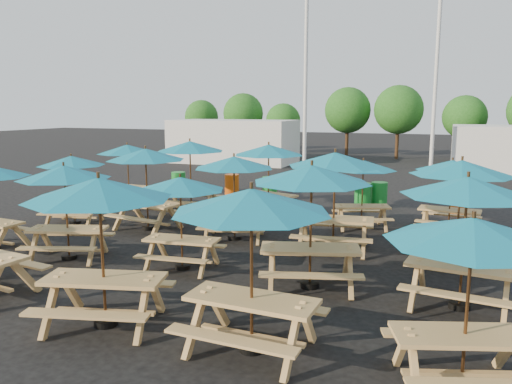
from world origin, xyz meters
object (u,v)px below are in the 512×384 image
at_px(picnic_unit_18, 461,173).
at_px(waste_bin_3, 363,196).
at_px(picnic_unit_5, 64,177).
at_px(picnic_unit_9, 180,189).
at_px(picnic_unit_15, 363,169).
at_px(picnic_unit_17, 467,193).
at_px(waste_bin_0, 179,183).
at_px(picnic_unit_3, 127,152).
at_px(waste_bin_2, 270,189).
at_px(waste_bin_4, 379,195).
at_px(picnic_unit_16, 472,240).
at_px(picnic_unit_13, 312,181).
at_px(picnic_unit_14, 335,165).
at_px(picnic_unit_7, 190,150).
at_px(picnic_unit_10, 234,167).
at_px(picnic_unit_2, 71,164).
at_px(picnic_unit_6, 146,159).
at_px(picnic_unit_11, 269,154).
at_px(picnic_unit_19, 452,169).
at_px(picnic_unit_8, 99,197).

height_order(picnic_unit_18, waste_bin_3, picnic_unit_18).
xyz_separation_m(picnic_unit_5, picnic_unit_9, (2.93, 0.33, -0.15)).
relative_size(picnic_unit_15, picnic_unit_17, 0.97).
bearing_deg(picnic_unit_15, waste_bin_0, 138.73).
height_order(picnic_unit_3, waste_bin_2, picnic_unit_3).
bearing_deg(waste_bin_3, waste_bin_4, 39.08).
bearing_deg(waste_bin_0, picnic_unit_16, -47.00).
xyz_separation_m(picnic_unit_16, waste_bin_3, (-3.14, 11.37, -1.54)).
bearing_deg(picnic_unit_16, picnic_unit_13, 115.30).
relative_size(picnic_unit_14, picnic_unit_16, 0.97).
bearing_deg(picnic_unit_7, waste_bin_2, 53.16).
bearing_deg(picnic_unit_10, waste_bin_3, 49.92).
xyz_separation_m(picnic_unit_2, picnic_unit_15, (8.53, 2.66, -0.06)).
bearing_deg(picnic_unit_3, picnic_unit_10, -24.23).
height_order(picnic_unit_5, picnic_unit_10, picnic_unit_10).
height_order(picnic_unit_13, picnic_unit_15, picnic_unit_13).
bearing_deg(picnic_unit_6, picnic_unit_5, -83.00).
xyz_separation_m(waste_bin_2, waste_bin_3, (3.67, -0.31, 0.00)).
bearing_deg(picnic_unit_18, waste_bin_3, 111.96).
distance_m(picnic_unit_9, waste_bin_4, 9.46).
xyz_separation_m(picnic_unit_3, picnic_unit_15, (8.55, -0.27, -0.19)).
bearing_deg(picnic_unit_5, picnic_unit_3, 93.68).
height_order(picnic_unit_9, waste_bin_4, picnic_unit_9).
bearing_deg(waste_bin_3, waste_bin_0, 177.61).
bearing_deg(picnic_unit_16, waste_bin_3, 86.67).
height_order(picnic_unit_11, picnic_unit_18, picnic_unit_18).
distance_m(picnic_unit_7, waste_bin_2, 4.01).
distance_m(picnic_unit_14, waste_bin_0, 10.09).
xyz_separation_m(picnic_unit_2, picnic_unit_19, (11.00, 2.94, -0.00)).
bearing_deg(picnic_unit_7, picnic_unit_15, -8.91).
bearing_deg(picnic_unit_15, picnic_unit_5, -156.14).
xyz_separation_m(picnic_unit_7, waste_bin_4, (5.97, 3.28, -1.72)).
bearing_deg(waste_bin_4, picnic_unit_16, -77.53).
bearing_deg(picnic_unit_18, waste_bin_4, 106.19).
bearing_deg(picnic_unit_9, waste_bin_4, 63.85).
relative_size(picnic_unit_3, picnic_unit_6, 0.87).
bearing_deg(picnic_unit_17, picnic_unit_8, -145.20).
bearing_deg(picnic_unit_7, picnic_unit_13, -51.75).
bearing_deg(picnic_unit_17, picnic_unit_19, 99.32).
bearing_deg(picnic_unit_17, picnic_unit_2, 172.78).
bearing_deg(waste_bin_2, picnic_unit_3, -145.61).
bearing_deg(picnic_unit_7, picnic_unit_8, -78.13).
bearing_deg(picnic_unit_18, picnic_unit_10, 172.01).
xyz_separation_m(picnic_unit_10, picnic_unit_15, (3.07, 2.58, -0.21)).
xyz_separation_m(picnic_unit_19, waste_bin_2, (-6.60, 3.02, -1.41)).
distance_m(picnic_unit_2, waste_bin_4, 10.63).
bearing_deg(picnic_unit_10, picnic_unit_19, 12.35).
xyz_separation_m(picnic_unit_13, picnic_unit_19, (2.61, 5.74, -0.32)).
distance_m(picnic_unit_5, picnic_unit_8, 4.23).
height_order(waste_bin_2, waste_bin_3, same).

